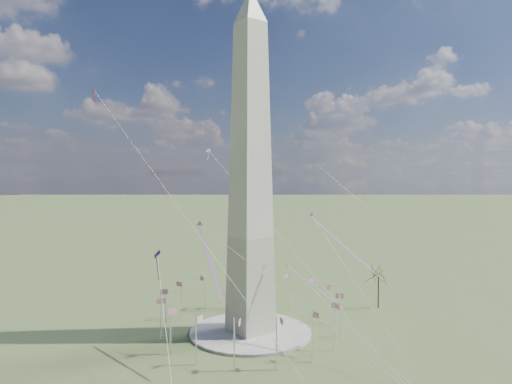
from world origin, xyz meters
TOP-DOWN VIEW (x-y plane):
  - ground at (0.00, 0.00)m, footprint 2000.00×2000.00m
  - plaza at (0.00, 0.00)m, footprint 36.00×36.00m
  - washington_monument at (0.00, 0.00)m, footprint 15.56×15.56m
  - flagpole_ring at (-0.00, -0.00)m, footprint 54.40×54.40m
  - tree_near at (51.22, -6.48)m, footprint 9.50×9.50m
  - kite_delta_black at (34.08, 6.11)m, footprint 18.66×19.04m
  - kite_diamond_purple at (-26.84, 5.78)m, footprint 1.95×2.88m
  - kite_streamer_left at (13.39, -19.78)m, footprint 3.78×20.88m
  - kite_streamer_mid at (-18.51, -5.84)m, footprint 8.54×23.06m
  - kite_streamer_right at (22.55, -0.45)m, footprint 10.12×17.44m
  - kite_small_red at (-34.15, 33.77)m, footprint 1.41×1.99m
  - kite_small_white at (11.93, 43.23)m, footprint 1.78×1.54m

SIDE VIEW (x-z plane):
  - ground at x=0.00m, z-range 0.00..0.00m
  - plaza at x=0.00m, z-range 0.00..0.80m
  - flagpole_ring at x=0.00m, z-range 0.77..13.77m
  - tree_near at x=51.22m, z-range 3.54..20.16m
  - kite_streamer_right at x=22.55m, z-range 6.01..19.18m
  - kite_diamond_purple at x=-26.84m, z-range 20.47..28.99m
  - kite_streamer_mid at x=-18.51m, z-range 19.90..36.22m
  - kite_streamer_left at x=13.39m, z-range 23.34..37.69m
  - washington_monument at x=0.00m, z-range -2.05..97.95m
  - kite_delta_black at x=34.08m, z-range 41.06..58.96m
  - kite_small_white at x=11.93m, z-range 53.34..57.88m
  - kite_small_red at x=-34.15m, z-range 70.09..74.23m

